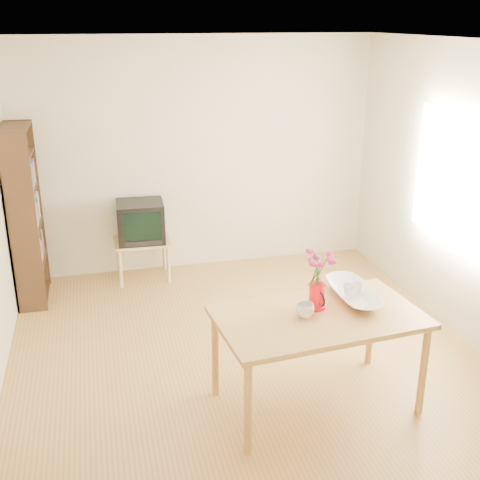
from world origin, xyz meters
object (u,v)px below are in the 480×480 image
object	(u,v)px
table	(319,324)
pitcher	(317,297)
mug	(305,311)
bowl	(354,272)
television	(140,221)

from	to	relation	value
table	pitcher	xyz separation A→B (m)	(0.02, 0.10, 0.17)
mug	pitcher	bearing A→B (deg)	-158.39
pitcher	bowl	bearing A→B (deg)	11.62
bowl	pitcher	bearing A→B (deg)	-162.75
bowl	television	distance (m)	2.84
table	television	bearing A→B (deg)	105.81
table	pitcher	distance (m)	0.20
table	pitcher	size ratio (longest dim) A/B	7.33
television	table	bearing A→B (deg)	-66.30
pitcher	television	bearing A→B (deg)	106.79
pitcher	television	world-z (taller)	pitcher
mug	television	bearing A→B (deg)	-90.03
table	bowl	size ratio (longest dim) A/B	3.50
pitcher	bowl	world-z (taller)	bowl
table	mug	size ratio (longest dim) A/B	11.85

